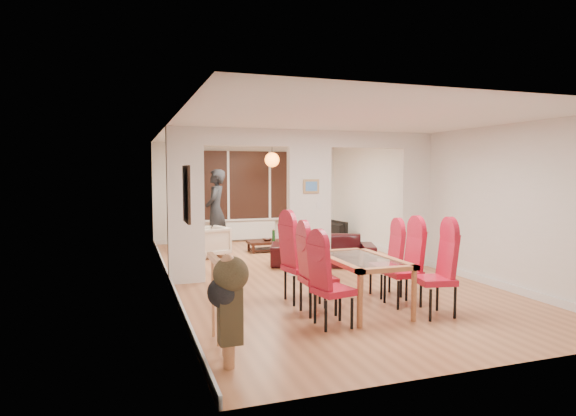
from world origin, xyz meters
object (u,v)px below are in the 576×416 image
dining_chair_ra (435,273)px  dining_chair_lc (302,262)px  television (334,232)px  dining_chair_lb (318,273)px  sofa (323,250)px  bowl (267,240)px  person (216,211)px  bottle (274,235)px  dining_chair_rc (386,262)px  dining_table (361,283)px  coffee_table (271,246)px  armchair (209,242)px  dining_chair_rb (403,267)px  dining_chair_la (333,284)px

dining_chair_ra → dining_chair_lc: bearing=150.0°
television → dining_chair_lb: bearing=148.0°
sofa → bowl: sofa is taller
person → bottle: bearing=93.1°
dining_chair_rc → dining_table: bearing=-137.8°
dining_table → dining_chair_ra: bearing=-38.3°
coffee_table → bottle: (0.03, -0.11, 0.26)m
sofa → television: bearing=82.1°
dining_chair_lb → armchair: (-0.66, 4.66, -0.21)m
person → dining_chair_rb: bearing=39.3°
dining_chair_lc → armchair: bearing=88.7°
dining_chair_la → television: 6.85m
dining_chair_ra → dining_chair_rc: size_ratio=1.09×
dining_table → dining_chair_ra: (0.75, -0.59, 0.21)m
dining_chair_la → dining_chair_ra: 1.41m
dining_table → dining_chair_rc: (0.68, 0.50, 0.16)m
bowl → dining_table: bearing=-91.3°
sofa → armchair: (-1.99, 1.66, 0.03)m
dining_table → bowl: (0.12, 4.92, -0.08)m
armchair → bowl: (1.40, 0.26, -0.06)m
dining_chair_ra → sofa: dining_chair_ra is taller
coffee_table → dining_chair_lc: bearing=-100.9°
dining_chair_lb → dining_table: bearing=1.5°
dining_table → armchair: (-1.28, 4.66, -0.02)m
dining_chair_ra → coffee_table: bearing=106.4°
sofa → person: (-1.73, 2.26, 0.66)m
person → bowl: person is taller
dining_chair_la → coffee_table: dining_chair_la is taller
bottle → dining_chair_lc: bearing=-101.6°
dining_chair_la → dining_chair_lb: dining_chair_lb is taller
dining_chair_lc → dining_chair_rb: bearing=-36.8°
dining_chair_lb → armchair: 4.71m
bowl → dining_chair_ra: bearing=-83.4°
dining_chair_lc → dining_chair_ra: size_ratio=1.04×
dining_chair_rb → coffee_table: size_ratio=1.00×
dining_chair_ra → person: bearing=117.8°
person → bowl: 1.37m
armchair → dining_table: bearing=-2.3°
person → dining_chair_lc: bearing=26.8°
dining_chair_lb → dining_chair_rc: size_ratio=1.06×
coffee_table → person: bearing=165.5°
dining_chair_lb → sofa: (1.33, 3.00, -0.24)m
dining_table → bowl: dining_table is taller
dining_chair_lc → sofa: 2.76m
dining_chair_ra → television: (1.40, 6.29, -0.27)m
sofa → television: sofa is taller
dining_chair_la → coffee_table: 5.58m
dining_chair_la → dining_chair_lc: bearing=77.3°
dining_chair_lc → bowl: dining_chair_lc is taller
dining_chair_la → dining_chair_lb: bearing=75.8°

